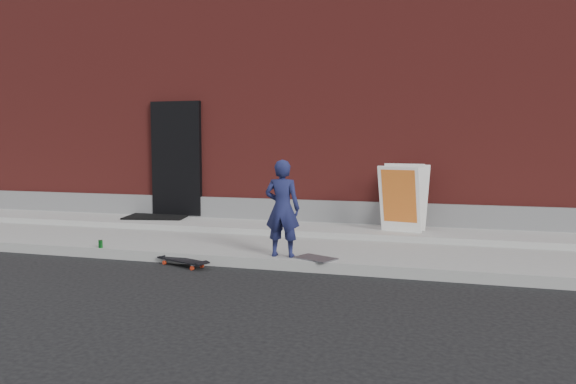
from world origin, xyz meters
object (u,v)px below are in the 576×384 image
(pizza_sign, at_px, (403,197))
(soda_can, at_px, (101,244))
(child, at_px, (282,208))
(skateboard, at_px, (183,261))

(pizza_sign, bearing_deg, soda_can, -151.86)
(child, relative_size, skateboard, 1.58)
(pizza_sign, xyz_separation_m, soda_can, (-4.26, -2.28, -0.60))
(child, height_order, skateboard, child)
(soda_can, bearing_deg, child, 3.50)
(child, height_order, soda_can, child)
(child, xyz_separation_m, soda_can, (-2.80, -0.17, -0.61))
(child, xyz_separation_m, pizza_sign, (1.47, 2.11, -0.01))
(soda_can, bearing_deg, pizza_sign, 28.14)
(pizza_sign, relative_size, soda_can, 9.55)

